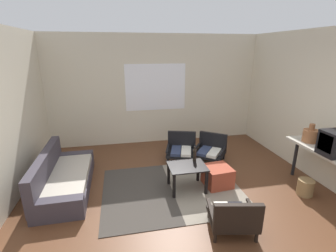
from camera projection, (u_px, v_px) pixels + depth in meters
ground_plane at (187, 212)px, 3.63m from camera, size 7.80×7.80×0.00m
far_wall_with_window at (155, 90)px, 6.08m from camera, size 5.60×0.13×2.70m
area_rug at (172, 189)px, 4.20m from camera, size 2.35×1.86×0.01m
couch at (63, 179)px, 4.15m from camera, size 0.78×1.82×0.68m
coffee_table at (187, 170)px, 4.11m from camera, size 0.63×0.52×0.46m
armchair_by_window at (181, 148)px, 5.32m from camera, size 0.77×0.73×0.58m
armchair_striped_foreground at (234, 217)px, 3.13m from camera, size 0.70×0.65×0.56m
armchair_corner at (211, 149)px, 5.26m from camera, size 0.83×0.82×0.57m
ottoman_orange at (217, 176)px, 4.28m from camera, size 0.49×0.49×0.36m
console_shelf at (327, 156)px, 3.88m from camera, size 0.46×1.43×0.79m
clay_vase at (310, 135)px, 4.18m from camera, size 0.25×0.25×0.32m
glass_bottle at (195, 155)px, 4.22m from camera, size 0.06×0.06×0.27m
wicker_basket at (305, 187)px, 4.02m from camera, size 0.25×0.25×0.27m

